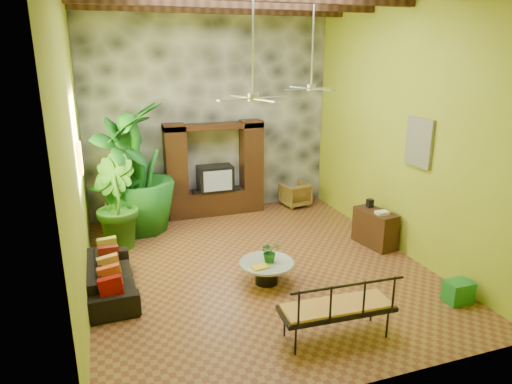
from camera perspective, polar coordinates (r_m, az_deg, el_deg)
name	(u,v)px	position (r m, az deg, el deg)	size (l,w,h in m)	color
ground	(257,265)	(8.80, 0.09, -9.17)	(7.00, 7.00, 0.00)	brown
back_wall	(210,112)	(11.34, -5.82, 9.95)	(6.00, 0.02, 5.00)	#989D23
left_wall	(73,147)	(7.59, -21.92, 5.29)	(0.02, 7.00, 5.00)	#989D23
right_wall	(402,127)	(9.42, 17.77, 7.79)	(0.02, 7.00, 5.00)	#989D23
stone_accent_wall	(210,112)	(11.28, -5.74, 9.92)	(5.98, 0.10, 4.98)	#303237
entertainment_center	(215,176)	(11.29, -5.15, 1.99)	(2.40, 0.55, 2.30)	#311A0D
ceiling_fan_front	(253,84)	(7.46, -0.36, 13.32)	(1.28, 1.28, 1.86)	#B5B5BA
ceiling_fan_back	(312,77)	(9.63, 6.97, 14.05)	(1.28, 1.28, 1.86)	#B5B5BA
wall_art_mask	(80,158)	(8.65, -21.14, 3.97)	(0.06, 0.32, 0.55)	gold
wall_art_painting	(419,142)	(8.96, 19.71, 5.86)	(0.06, 0.70, 0.90)	teal
sofa	(110,277)	(8.14, -17.73, -10.10)	(1.94, 0.76, 0.57)	black
wicker_armchair	(295,194)	(12.04, 4.91, -0.30)	(0.66, 0.68, 0.62)	olive
tall_plant_a	(124,179)	(10.21, -16.19, 1.62)	(1.36, 0.92, 2.58)	#17581D
tall_plant_b	(114,203)	(9.72, -17.28, -1.31)	(1.05, 0.84, 1.90)	#29651A
tall_plant_c	(137,169)	(10.35, -14.64, 2.85)	(1.62, 1.62, 2.89)	#1B691D
coffee_table	(267,269)	(8.08, 1.35, -9.64)	(0.96, 0.96, 0.40)	black
centerpiece_plant	(270,252)	(7.96, 1.77, -7.45)	(0.34, 0.29, 0.38)	#17581A
yellow_tray	(260,267)	(7.80, 0.50, -9.37)	(0.27, 0.19, 0.03)	yellow
iron_bench	(340,306)	(6.59, 10.41, -13.88)	(1.65, 0.66, 0.57)	black
side_console	(375,228)	(9.85, 14.64, -4.39)	(0.43, 0.95, 0.76)	#361F11
green_bin	(458,292)	(8.22, 23.96, -11.32)	(0.42, 0.31, 0.37)	#1C6932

